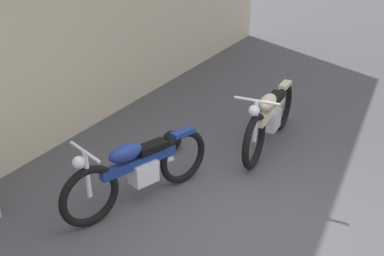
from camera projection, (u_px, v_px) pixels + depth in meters
ground_plane at (250, 241)px, 4.42m from camera, size 40.00×40.00×0.00m
helmet at (172, 140)px, 6.22m from camera, size 0.28×0.28×0.28m
motorcycle_cream at (270, 117)px, 6.17m from camera, size 2.15×0.60×0.97m
motorcycle_blue at (139, 169)px, 4.88m from camera, size 1.90×0.90×0.90m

